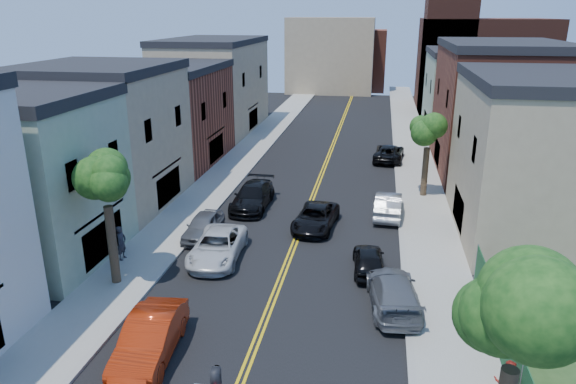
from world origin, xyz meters
The scene contains 29 objects.
sidewalk_left centered at (-7.90, 40.00, 0.07)m, with size 3.20×100.00×0.15m, color gray.
sidewalk_right centered at (7.90, 40.00, 0.07)m, with size 3.20×100.00×0.15m, color gray.
curb_left centered at (-6.15, 40.00, 0.07)m, with size 0.30×100.00×0.15m, color gray.
curb_right centered at (6.15, 40.00, 0.07)m, with size 0.30×100.00×0.15m, color gray.
bldg_left_palegrn centered at (-14.00, 16.00, 4.25)m, with size 9.00×8.00×8.50m, color gray.
bldg_left_tan_near centered at (-14.00, 25.00, 4.50)m, with size 9.00×10.00×9.00m, color #998466.
bldg_left_brick centered at (-14.00, 36.00, 4.00)m, with size 9.00×12.00×8.00m, color brown.
bldg_left_tan_far centered at (-14.00, 50.00, 4.75)m, with size 9.00×16.00×9.50m, color #998466.
bldg_right_tan centered at (14.00, 24.00, 4.50)m, with size 9.00×12.00×9.00m, color #998466.
bldg_right_brick centered at (14.00, 38.00, 5.00)m, with size 9.00×14.00×10.00m, color brown.
bldg_right_palegrn centered at (14.00, 52.00, 4.25)m, with size 9.00×12.00×8.50m, color gray.
church centered at (16.33, 67.07, 7.24)m, with size 16.20×14.20×22.60m.
backdrop_left centered at (-4.00, 82.00, 6.00)m, with size 14.00×8.00×12.00m, color #998466.
backdrop_center centered at (0.00, 86.00, 5.00)m, with size 10.00×8.00×10.00m, color brown.
fence_right centered at (9.50, 9.50, 1.10)m, with size 0.04×15.00×1.90m, color #143F1E.
tree_left_mid centered at (-7.88, 14.01, 6.58)m, with size 5.20×5.20×9.29m.
tree_right_corner centered at (7.93, 4.01, 7.31)m, with size 5.80×5.80×10.35m.
tree_right_far centered at (7.92, 30.01, 5.76)m, with size 4.40×4.40×8.03m.
red_sedan centered at (-3.80, 8.78, 0.84)m, with size 1.78×5.10×1.68m, color #AE280B.
white_pickup centered at (-3.80, 17.57, 0.75)m, with size 2.48×5.38×1.50m, color silver.
grey_car_left centered at (-5.50, 20.26, 0.72)m, with size 1.69×4.20×1.43m, color #4F5256.
black_car_left centered at (-3.80, 25.71, 0.81)m, with size 2.28×5.60×1.63m, color black.
grey_car_right centered at (5.50, 14.18, 0.77)m, with size 2.15×5.29×1.53m, color #585B60.
black_car_right centered at (4.33, 17.47, 0.67)m, with size 1.57×3.91×1.33m, color black.
silver_car_right centered at (5.36, 25.66, 0.79)m, with size 1.67×4.78×1.57m, color #93969A.
dark_car_right_far centered at (5.50, 39.63, 0.74)m, with size 2.45×5.32×1.48m, color black.
black_suv_lane centered at (0.90, 22.82, 0.69)m, with size 2.30×4.99×1.39m, color black.
pedestrian_left centered at (-8.75, 16.41, 1.09)m, with size 0.68×0.45×1.88m, color #29272F.
pedestrian_right centered at (9.10, 8.15, 1.03)m, with size 0.85×0.66×1.75m, color maroon.
Camera 1 is at (4.42, -7.46, 12.73)m, focal length 32.94 mm.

